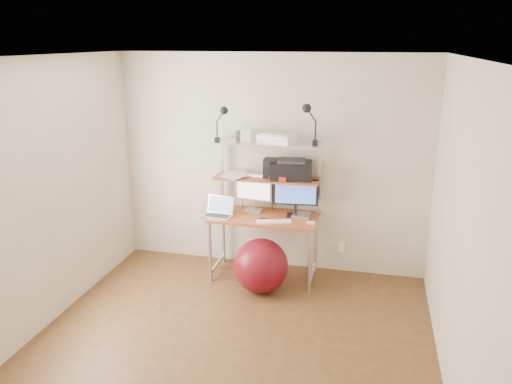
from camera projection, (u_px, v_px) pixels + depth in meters
room at (227, 215)px, 4.08m from camera, size 3.60×3.60×3.60m
computer_desk at (266, 196)px, 5.57m from camera, size 1.20×0.60×1.57m
wall_outlet at (341, 247)px, 5.83m from camera, size 0.08×0.01×0.12m
monitor_silver at (254, 189)px, 5.67m from camera, size 0.43×0.16×0.48m
monitor_black at (296, 194)px, 5.51m from camera, size 0.50×0.16×0.50m
laptop at (219, 212)px, 5.57m from camera, size 0.34×0.29×0.27m
keyboard at (274, 221)px, 5.38m from camera, size 0.39×0.21×0.01m
mouse at (311, 223)px, 5.33m from camera, size 0.09×0.06×0.02m
mac_mini at (302, 215)px, 5.53m from camera, size 0.21×0.21×0.04m
phone at (262, 220)px, 5.42m from camera, size 0.07×0.13×0.01m
printer at (291, 170)px, 5.51m from camera, size 0.49×0.37×0.22m
nas_cube at (271, 168)px, 5.55m from camera, size 0.15×0.15×0.22m
red_box at (278, 178)px, 5.46m from camera, size 0.19×0.13×0.05m
scanner at (277, 138)px, 5.42m from camera, size 0.43×0.34×0.10m
box_white at (246, 135)px, 5.49m from camera, size 0.13×0.12×0.13m
box_grey at (242, 136)px, 5.55m from camera, size 0.11×0.11×0.10m
clip_lamp_left at (223, 116)px, 5.37m from camera, size 0.16×0.09×0.39m
clip_lamp_right at (309, 115)px, 5.22m from camera, size 0.17×0.10×0.44m
exercise_ball at (261, 266)px, 5.37m from camera, size 0.59×0.59×0.59m
paper_stack at (235, 174)px, 5.65m from camera, size 0.37×0.42×0.02m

